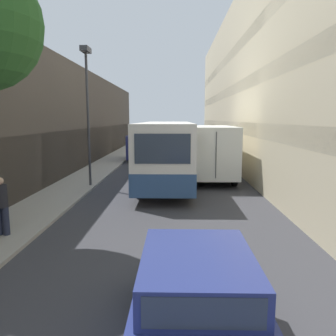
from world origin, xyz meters
name	(u,v)px	position (x,y,z in m)	size (l,w,h in m)	color
ground_plane	(167,197)	(0.00, 15.00, 0.00)	(150.00, 150.00, 0.00)	#38383D
sidewalk_left	(60,195)	(-4.68, 15.00, 0.05)	(2.21, 60.00, 0.11)	#9E998E
building_left_shopfront	(5,126)	(-6.89, 15.00, 3.05)	(2.40, 60.00, 6.72)	#51473D
building_right_apartment	(299,63)	(5.33, 15.00, 5.56)	(2.40, 60.00, 11.17)	beige
car_hatchback	(197,301)	(0.68, 5.62, 0.71)	(1.85, 3.91, 1.40)	navy
bus	(166,151)	(-0.12, 18.16, 1.66)	(2.52, 10.41, 3.15)	silver
box_truck	(209,150)	(2.22, 19.60, 1.59)	(2.41, 7.13, 2.94)	silver
panel_van	(142,146)	(-2.37, 27.40, 1.14)	(1.95, 4.04, 2.06)	navy
pedestrian	(1,204)	(-4.49, 9.93, 0.99)	(0.38, 0.37, 1.65)	#23283D
street_lamp	(87,90)	(-3.83, 16.91, 4.66)	(0.36, 0.80, 6.53)	#38383D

